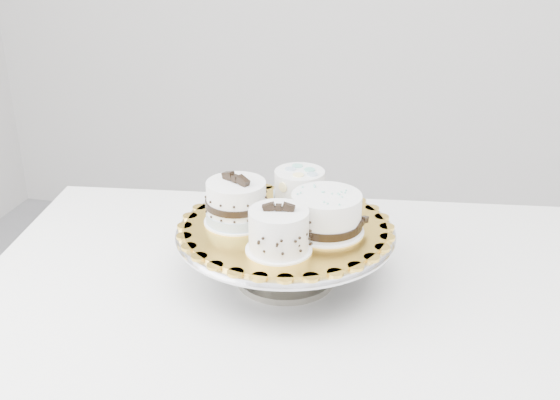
% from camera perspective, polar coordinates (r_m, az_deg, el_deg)
% --- Properties ---
extents(table, '(1.24, 0.91, 0.75)m').
position_cam_1_polar(table, '(1.31, 1.25, -9.90)').
color(table, white).
rests_on(table, floor).
extents(cake_stand, '(0.38, 0.38, 0.10)m').
position_cam_1_polar(cake_stand, '(1.24, 0.46, -3.65)').
color(cake_stand, gray).
rests_on(cake_stand, table).
extents(cake_board, '(0.41, 0.41, 0.01)m').
position_cam_1_polar(cake_board, '(1.23, 0.46, -2.19)').
color(cake_board, gold).
rests_on(cake_board, cake_stand).
extents(cake_swirl, '(0.11, 0.11, 0.09)m').
position_cam_1_polar(cake_swirl, '(1.13, -0.11, -2.58)').
color(cake_swirl, white).
rests_on(cake_swirl, cake_board).
extents(cake_banded, '(0.14, 0.14, 0.09)m').
position_cam_1_polar(cake_banded, '(1.23, -3.56, -0.31)').
color(cake_banded, white).
rests_on(cake_banded, cake_board).
extents(cake_dots, '(0.11, 0.11, 0.07)m').
position_cam_1_polar(cake_dots, '(1.29, 1.59, 1.00)').
color(cake_dots, white).
rests_on(cake_dots, cake_board).
extents(cake_ribbon, '(0.15, 0.15, 0.07)m').
position_cam_1_polar(cake_ribbon, '(1.19, 3.84, -1.18)').
color(cake_ribbon, white).
rests_on(cake_ribbon, cake_board).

